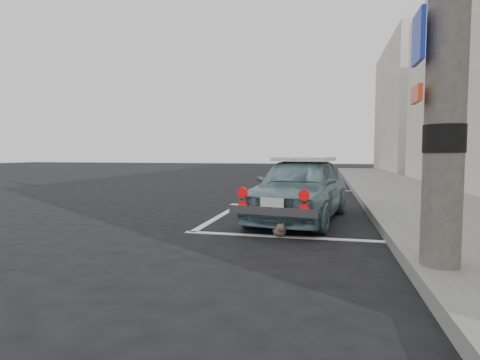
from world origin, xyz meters
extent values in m
plane|color=black|center=(0.00, 0.00, 0.00)|extent=(80.00, 80.00, 0.00)
cube|color=slate|center=(3.20, 2.00, 0.07)|extent=(2.80, 40.00, 0.15)
cube|color=#152EAE|center=(4.66, 5.20, 4.60)|extent=(0.10, 2.00, 1.60)
cube|color=white|center=(4.66, 7.60, 4.60)|extent=(0.10, 2.00, 1.60)
cube|color=white|center=(4.66, 10.00, 4.60)|extent=(0.10, 2.00, 1.60)
cube|color=beige|center=(6.35, 20.00, 4.00)|extent=(3.50, 10.00, 8.00)
cube|color=silver|center=(0.50, -0.50, 0.00)|extent=(3.00, 0.12, 0.01)
cube|color=silver|center=(0.50, 6.50, 0.00)|extent=(3.00, 0.12, 0.01)
cube|color=silver|center=(-0.90, 3.00, 0.00)|extent=(0.12, 7.00, 0.01)
cylinder|color=black|center=(2.05, -2.00, 1.30)|extent=(0.36, 0.36, 0.25)
cube|color=#152EAE|center=(1.81, -2.00, 2.20)|extent=(0.04, 0.35, 0.45)
cube|color=red|center=(1.81, -2.00, 1.70)|extent=(0.04, 0.30, 0.15)
cube|color=white|center=(1.80, -2.00, 1.70)|extent=(0.02, 0.16, 0.08)
imported|color=slate|center=(0.58, 1.00, 0.57)|extent=(1.87, 3.50, 1.13)
cube|color=white|center=(0.64, 1.33, 1.06)|extent=(1.13, 1.40, 0.07)
cube|color=silver|center=(0.32, -0.59, 0.38)|extent=(1.27, 0.33, 0.12)
cube|color=white|center=(0.31, -0.63, 0.48)|extent=(0.33, 0.07, 0.17)
cylinder|color=red|center=(-0.12, -0.55, 0.62)|extent=(0.15, 0.06, 0.15)
cylinder|color=red|center=(0.75, -0.69, 0.62)|extent=(0.15, 0.06, 0.15)
cylinder|color=red|center=(-0.12, -0.55, 0.44)|extent=(0.12, 0.06, 0.12)
cylinder|color=red|center=(0.75, -0.69, 0.44)|extent=(0.12, 0.06, 0.12)
ellipsoid|color=#6E6154|center=(0.40, -0.49, 0.10)|extent=(0.26, 0.34, 0.18)
sphere|color=#6E6154|center=(0.43, -0.62, 0.16)|extent=(0.12, 0.12, 0.12)
cone|color=#6E6154|center=(0.40, -0.63, 0.22)|extent=(0.04, 0.04, 0.04)
cone|color=#6E6154|center=(0.46, -0.61, 0.22)|extent=(0.04, 0.04, 0.04)
cylinder|color=#6E6154|center=(0.40, -0.34, 0.04)|extent=(0.14, 0.17, 0.03)
camera|label=1|loc=(1.03, -5.68, 1.17)|focal=28.00mm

